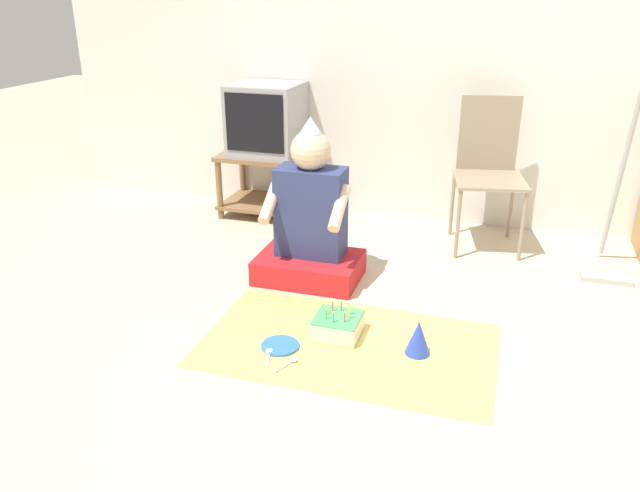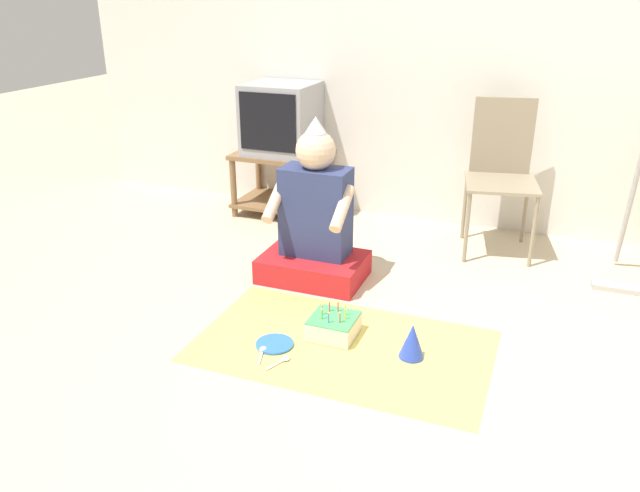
{
  "view_description": "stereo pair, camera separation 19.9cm",
  "coord_description": "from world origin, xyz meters",
  "px_view_note": "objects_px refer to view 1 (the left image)",
  "views": [
    {
      "loc": [
        0.12,
        -2.27,
        1.56
      ],
      "look_at": [
        -0.75,
        0.5,
        0.35
      ],
      "focal_mm": 35.0,
      "sensor_mm": 36.0,
      "label": 1
    },
    {
      "loc": [
        0.31,
        -2.2,
        1.56
      ],
      "look_at": [
        -0.75,
        0.5,
        0.35
      ],
      "focal_mm": 35.0,
      "sensor_mm": 36.0,
      "label": 2
    }
  ],
  "objects_px": {
    "tv": "(267,119)",
    "folding_chair": "(489,163)",
    "dust_mop": "(615,219)",
    "birthday_cake": "(338,325)",
    "party_hat_blue": "(418,337)",
    "paper_plate": "(280,345)",
    "person_seated": "(310,225)"
  },
  "relations": [
    {
      "from": "person_seated",
      "to": "birthday_cake",
      "type": "bearing_deg",
      "value": -60.69
    },
    {
      "from": "dust_mop",
      "to": "party_hat_blue",
      "type": "distance_m",
      "value": 1.52
    },
    {
      "from": "tv",
      "to": "person_seated",
      "type": "bearing_deg",
      "value": -56.54
    },
    {
      "from": "tv",
      "to": "birthday_cake",
      "type": "distance_m",
      "value": 1.92
    },
    {
      "from": "dust_mop",
      "to": "person_seated",
      "type": "relative_size",
      "value": 1.29
    },
    {
      "from": "tv",
      "to": "dust_mop",
      "type": "xyz_separation_m",
      "value": [
        2.27,
        -0.4,
        -0.35
      ]
    },
    {
      "from": "folding_chair",
      "to": "paper_plate",
      "type": "distance_m",
      "value": 1.89
    },
    {
      "from": "folding_chair",
      "to": "dust_mop",
      "type": "xyz_separation_m",
      "value": [
        0.73,
        -0.31,
        -0.19
      ]
    },
    {
      "from": "folding_chair",
      "to": "dust_mop",
      "type": "height_order",
      "value": "dust_mop"
    },
    {
      "from": "person_seated",
      "to": "party_hat_blue",
      "type": "xyz_separation_m",
      "value": [
        0.73,
        -0.64,
        -0.24
      ]
    },
    {
      "from": "birthday_cake",
      "to": "folding_chair",
      "type": "bearing_deg",
      "value": 68.12
    },
    {
      "from": "dust_mop",
      "to": "birthday_cake",
      "type": "relative_size",
      "value": 5.44
    },
    {
      "from": "birthday_cake",
      "to": "party_hat_blue",
      "type": "height_order",
      "value": "party_hat_blue"
    },
    {
      "from": "tv",
      "to": "paper_plate",
      "type": "xyz_separation_m",
      "value": [
        0.73,
        -1.73,
        -0.69
      ]
    },
    {
      "from": "folding_chair",
      "to": "paper_plate",
      "type": "relative_size",
      "value": 5.26
    },
    {
      "from": "folding_chair",
      "to": "birthday_cake",
      "type": "height_order",
      "value": "folding_chair"
    },
    {
      "from": "person_seated",
      "to": "party_hat_blue",
      "type": "height_order",
      "value": "person_seated"
    },
    {
      "from": "party_hat_blue",
      "to": "dust_mop",
      "type": "bearing_deg",
      "value": 52.35
    },
    {
      "from": "tv",
      "to": "person_seated",
      "type": "relative_size",
      "value": 0.53
    },
    {
      "from": "tv",
      "to": "folding_chair",
      "type": "bearing_deg",
      "value": -3.7
    },
    {
      "from": "tv",
      "to": "dust_mop",
      "type": "height_order",
      "value": "dust_mop"
    },
    {
      "from": "person_seated",
      "to": "birthday_cake",
      "type": "xyz_separation_m",
      "value": [
        0.33,
        -0.59,
        -0.27
      ]
    },
    {
      "from": "dust_mop",
      "to": "tv",
      "type": "bearing_deg",
      "value": 169.89
    },
    {
      "from": "tv",
      "to": "birthday_cake",
      "type": "height_order",
      "value": "tv"
    },
    {
      "from": "tv",
      "to": "person_seated",
      "type": "distance_m",
      "value": 1.2
    },
    {
      "from": "tv",
      "to": "paper_plate",
      "type": "bearing_deg",
      "value": -67.01
    },
    {
      "from": "tv",
      "to": "birthday_cake",
      "type": "bearing_deg",
      "value": -58.08
    },
    {
      "from": "dust_mop",
      "to": "party_hat_blue",
      "type": "relative_size",
      "value": 7.29
    },
    {
      "from": "party_hat_blue",
      "to": "tv",
      "type": "bearing_deg",
      "value": 130.44
    },
    {
      "from": "person_seated",
      "to": "paper_plate",
      "type": "relative_size",
      "value": 5.21
    },
    {
      "from": "birthday_cake",
      "to": "tv",
      "type": "bearing_deg",
      "value": 121.92
    },
    {
      "from": "dust_mop",
      "to": "person_seated",
      "type": "bearing_deg",
      "value": -161.58
    }
  ]
}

